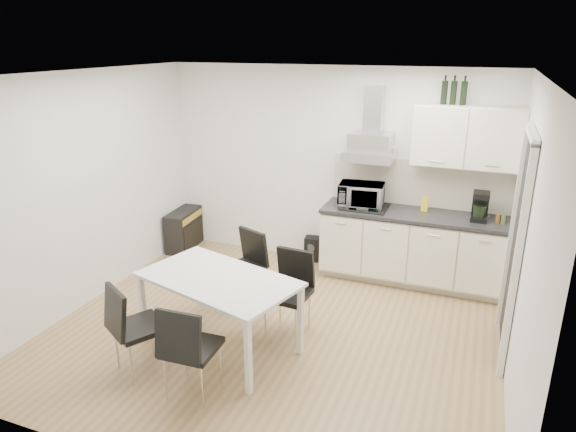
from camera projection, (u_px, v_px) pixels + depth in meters
name	position (u px, v px, depth m)	size (l,w,h in m)	color
ground	(273.00, 331.00, 5.37)	(4.50, 4.50, 0.00)	#A48457
wall_back	(331.00, 168.00, 6.71)	(4.50, 0.10, 2.60)	white
wall_front	(147.00, 311.00, 3.19)	(4.50, 0.10, 2.60)	white
wall_left	(86.00, 191.00, 5.71)	(0.10, 4.00, 2.60)	white
wall_right	(526.00, 246.00, 4.19)	(0.10, 4.00, 2.60)	white
ceiling	(270.00, 75.00, 4.53)	(4.50, 4.50, 0.00)	white
doorway	(514.00, 249.00, 4.77)	(0.08, 1.04, 2.10)	white
kitchenette	(417.00, 219.00, 6.23)	(2.22, 0.64, 2.52)	beige
dining_table	(219.00, 285.00, 4.90)	(1.67, 1.24, 0.75)	white
chair_far_left	(241.00, 271.00, 5.75)	(0.44, 0.50, 0.88)	black
chair_far_right	(288.00, 295.00, 5.20)	(0.44, 0.50, 0.88)	black
chair_near_left	(140.00, 328.00, 4.61)	(0.44, 0.50, 0.88)	black
chair_near_right	(192.00, 349.00, 4.30)	(0.44, 0.50, 0.88)	black
guitar_amp	(184.00, 229.00, 7.45)	(0.35, 0.70, 0.57)	black
floor_speaker	(312.00, 249.00, 7.07)	(0.20, 0.18, 0.33)	black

